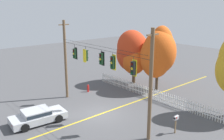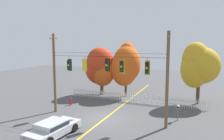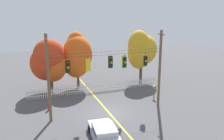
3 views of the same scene
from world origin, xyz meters
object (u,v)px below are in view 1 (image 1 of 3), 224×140
at_px(traffic_signal_eastbound_side, 102,59).
at_px(traffic_signal_westbound_side, 133,68).
at_px(parked_car, 38,116).
at_px(roadside_mailbox, 176,119).
at_px(autumn_oak_far_east, 158,53).
at_px(autumn_maple_near_fence, 135,56).
at_px(fire_hydrant, 88,88).
at_px(traffic_signal_southbound_primary, 75,53).
at_px(traffic_signal_northbound_primary, 113,63).
at_px(traffic_signal_northbound_secondary, 86,56).
at_px(autumn_maple_mid, 133,51).

xyz_separation_m(traffic_signal_eastbound_side, traffic_signal_westbound_side, (3.60, 0.00, -0.11)).
height_order(parked_car, roadside_mailbox, roadside_mailbox).
xyz_separation_m(autumn_oak_far_east, parked_car, (-0.97, -13.75, -3.57)).
distance_m(autumn_maple_near_fence, fire_hydrant, 6.85).
distance_m(traffic_signal_southbound_primary, roadside_mailbox, 10.84).
xyz_separation_m(traffic_signal_northbound_primary, traffic_signal_westbound_side, (2.21, -0.00, -0.03)).
bearing_deg(traffic_signal_northbound_secondary, fire_hydrant, 143.06).
bearing_deg(autumn_maple_mid, traffic_signal_northbound_secondary, -72.84).
bearing_deg(traffic_signal_northbound_secondary, autumn_maple_near_fence, 104.51).
xyz_separation_m(traffic_signal_eastbound_side, autumn_oak_far_east, (-1.30, 8.94, -0.79)).
distance_m(traffic_signal_eastbound_side, roadside_mailbox, 7.41).
bearing_deg(traffic_signal_southbound_primary, fire_hydrant, 122.90).
height_order(traffic_signal_eastbound_side, autumn_maple_mid, autumn_maple_mid).
distance_m(parked_car, fire_hydrant, 8.11).
bearing_deg(fire_hydrant, autumn_maple_mid, 82.55).
relative_size(autumn_maple_near_fence, parked_car, 1.19).
bearing_deg(parked_car, roadside_mailbox, 40.03).
relative_size(traffic_signal_eastbound_side, roadside_mailbox, 0.94).
bearing_deg(traffic_signal_westbound_side, traffic_signal_northbound_primary, 180.00).
distance_m(traffic_signal_eastbound_side, autumn_oak_far_east, 9.07).
bearing_deg(parked_car, fire_hydrant, 114.62).
bearing_deg(autumn_maple_mid, traffic_signal_northbound_primary, -53.92).
bearing_deg(parked_car, traffic_signal_northbound_primary, 52.69).
xyz_separation_m(autumn_maple_near_fence, roadside_mailbox, (10.42, -6.48, -2.27)).
height_order(traffic_signal_northbound_primary, traffic_signal_westbound_side, same).
bearing_deg(traffic_signal_northbound_primary, autumn_maple_mid, 126.08).
xyz_separation_m(autumn_oak_far_east, fire_hydrant, (-4.35, -6.37, -3.77)).
relative_size(traffic_signal_northbound_primary, roadside_mailbox, 1.02).
relative_size(traffic_signal_northbound_primary, parked_car, 0.32).
height_order(traffic_signal_westbound_side, autumn_maple_near_fence, traffic_signal_westbound_side).
height_order(autumn_maple_near_fence, roadside_mailbox, autumn_maple_near_fence).
xyz_separation_m(traffic_signal_northbound_secondary, autumn_oak_far_east, (0.91, 8.96, -0.72)).
relative_size(traffic_signal_southbound_primary, fire_hydrant, 1.75).
relative_size(traffic_signal_eastbound_side, parked_car, 0.29).
height_order(traffic_signal_southbound_primary, traffic_signal_northbound_secondary, same).
bearing_deg(traffic_signal_eastbound_side, roadside_mailbox, 19.59).
distance_m(traffic_signal_northbound_primary, parked_car, 7.41).
bearing_deg(traffic_signal_northbound_secondary, traffic_signal_southbound_primary, 179.41).
bearing_deg(autumn_oak_far_east, fire_hydrant, -124.33).
bearing_deg(traffic_signal_northbound_primary, fire_hydrant, 159.96).
xyz_separation_m(traffic_signal_northbound_secondary, roadside_mailbox, (8.19, 2.15, -3.75)).
xyz_separation_m(autumn_maple_mid, fire_hydrant, (-0.79, -6.01, -3.56)).
distance_m(autumn_maple_near_fence, autumn_oak_far_east, 3.25).
distance_m(traffic_signal_southbound_primary, fire_hydrant, 5.38).
bearing_deg(traffic_signal_southbound_primary, autumn_maple_near_fence, 93.00).
xyz_separation_m(traffic_signal_southbound_primary, autumn_oak_far_east, (2.69, 8.94, -0.65)).
height_order(traffic_signal_northbound_secondary, traffic_signal_northbound_primary, same).
height_order(autumn_oak_far_east, fire_hydrant, autumn_oak_far_east).
height_order(traffic_signal_westbound_side, autumn_oak_far_east, autumn_oak_far_east).
xyz_separation_m(traffic_signal_southbound_primary, roadside_mailbox, (9.97, 2.13, -3.68)).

